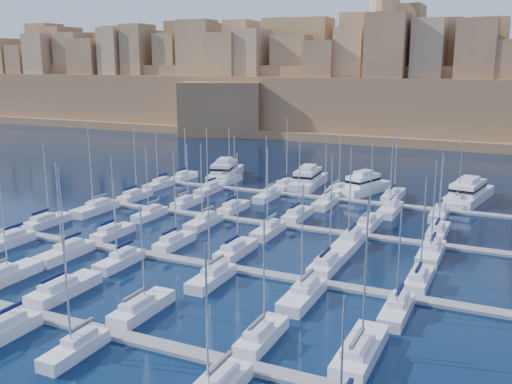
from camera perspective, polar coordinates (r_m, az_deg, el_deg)
The scene contains 52 objects.
ground at distance 88.03m, azimuth 0.60°, elevation -5.17°, with size 600.00×600.00×0.00m, color black.
pontoon_near at distance 60.90m, azimuth -13.14°, elevation -13.89°, with size 84.00×2.00×0.40m, color slate.
pontoon_mid_near at distance 77.79m, azimuth -3.09°, elevation -7.51°, with size 84.00×2.00×0.40m, color slate.
pontoon_mid_far at distance 96.76m, azimuth 3.05°, elevation -3.39°, with size 84.00×2.00×0.40m, color slate.
pontoon_far at distance 116.80m, azimuth 7.09°, elevation -0.63°, with size 84.00×2.00×0.40m, color slate.
sailboat_1 at distance 79.72m, azimuth -23.87°, elevation -7.70°, with size 3.04×10.13×15.01m.
sailboat_2 at distance 72.87m, azimuth -18.66°, elevation -9.17°, with size 3.02×10.08×15.73m.
sailboat_3 at distance 65.50m, azimuth -11.36°, elevation -11.30°, with size 2.75×9.16×12.54m.
sailboat_4 at distance 58.33m, azimuth 0.56°, elevation -14.20°, with size 2.50×8.35×12.93m.
sailboat_5 at distance 56.38m, azimuth 10.38°, elevation -15.40°, with size 3.14×10.48×15.56m.
sailboat_9 at distance 58.62m, azimuth -17.61°, elevation -14.72°, with size 2.30×7.68×12.21m.
sailboat_12 at distance 103.47m, azimuth -20.19°, elevation -2.79°, with size 2.71×9.02×14.39m.
sailboat_13 at distance 93.88m, azimuth -14.11°, elevation -3.95°, with size 2.51×8.35×13.15m.
sailboat_14 at distance 87.34m, azimuth -8.17°, elevation -4.94°, with size 2.54×8.46×14.77m.
sailboat_15 at distance 82.73m, azimuth -2.03°, elevation -5.83°, with size 2.77×9.24×15.18m.
sailboat_16 at distance 78.03m, azimuth 7.21°, elevation -7.09°, with size 2.95×9.82×15.89m.
sailboat_17 at distance 74.93m, azimuth 16.01°, elevation -8.39°, with size 2.55×8.49×13.90m.
sailboat_18 at distance 94.47m, azimuth -23.55°, elevation -4.55°, with size 2.68×8.94×12.77m.
sailboat_19 at distance 86.10m, azimuth -18.52°, elevation -5.76°, with size 2.89×9.62×14.16m.
sailboat_20 at distance 80.70m, azimuth -13.45°, elevation -6.70°, with size 2.55×8.49×12.25m.
sailboat_21 at distance 72.86m, azimuth -4.45°, elevation -8.54°, with size 2.65×8.84×11.74m.
sailboat_22 at distance 67.68m, azimuth 4.71°, elevation -10.25°, with size 2.90×9.68×14.38m.
sailboat_23 at distance 65.61m, azimuth 13.90°, elevation -11.39°, with size 2.57×8.56×13.25m.
sailboat_24 at distance 118.11m, azimuth -12.01°, elevation -0.38°, with size 2.65×8.83×15.32m.
sailboat_25 at distance 111.06m, azimuth -6.95°, elevation -1.05°, with size 2.51×8.36×12.39m.
sailboat_26 at distance 106.31m, azimuth -2.26°, elevation -1.58°, with size 2.60×8.68×14.54m.
sailboat_27 at distance 101.58m, azimuth 4.17°, elevation -2.29°, with size 2.77×9.24×14.36m.
sailboat_28 at distance 98.10m, azimuth 11.18°, elevation -3.06°, with size 2.85×9.51×15.06m.
sailboat_29 at distance 96.05m, azimuth 17.73°, elevation -3.79°, with size 2.75×9.16×13.28m.
sailboat_30 at distance 109.76m, azimuth -15.75°, elevation -1.58°, with size 3.15×10.49×18.01m.
sailboat_31 at distance 103.75m, azimuth -10.54°, elevation -2.17°, with size 2.45×8.17×13.25m.
sailboat_32 at distance 97.34m, azimuth -5.23°, elevation -2.99°, with size 2.75×9.17×14.52m.
sailboat_33 at distance 92.21m, azimuth 1.27°, elevation -3.85°, with size 2.68×8.92×14.46m.
sailboat_34 at distance 87.36m, azimuth 9.31°, elevation -4.96°, with size 3.03×10.11×15.63m.
sailboat_35 at distance 85.30m, azimuth 17.10°, elevation -5.83°, with size 2.94×9.81×14.62m.
sailboat_36 at distance 136.52m, azimuth -7.14°, elevation 1.56°, with size 2.46×8.21×12.38m.
sailboat_37 at distance 131.18m, azimuth -2.78°, elevation 1.19°, with size 2.70×8.98×13.09m.
sailboat_38 at distance 125.83m, azimuth 2.96°, elevation 0.70°, with size 2.98×9.95×15.72m.
sailboat_39 at distance 122.03m, azimuth 8.20°, elevation 0.19°, with size 3.03×10.10×14.30m.
sailboat_40 at distance 119.32m, azimuth 13.57°, elevation -0.33°, with size 3.03×10.10×14.91m.
sailboat_41 at distance 117.40m, azimuth 19.51°, elevation -0.93°, with size 2.89×9.63×14.32m.
sailboat_42 at distance 128.11m, azimuth -9.65°, elevation 0.74°, with size 2.70×9.00×12.69m.
sailboat_43 at distance 121.73m, azimuth -4.74°, elevation 0.24°, with size 2.58×8.59×14.30m.
sailboat_44 at distance 115.58m, azimuth 1.13°, elevation -0.40°, with size 2.67×8.89×13.34m.
sailboat_45 at distance 111.07m, azimuth 6.98°, elevation -1.04°, with size 2.80×9.33×14.52m.
sailboat_46 at distance 107.75m, azimuth 13.26°, elevation -1.72°, with size 2.97×9.90×14.79m.
sailboat_47 at distance 107.02m, azimuth 17.84°, elevation -2.12°, with size 2.62×8.72×12.16m.
motor_yacht_a at distance 136.46m, azimuth -3.10°, elevation 2.07°, with size 9.55×18.38×5.25m.
motor_yacht_b at distance 127.48m, azimuth 5.24°, elevation 1.26°, with size 6.17×16.75×5.25m.
motor_yacht_c at distance 122.89m, azimuth 10.76°, elevation 0.65°, with size 8.65×14.96×5.25m.
motor_yacht_d at distance 121.58m, azimuth 20.47°, elevation -0.08°, with size 8.65×19.04×5.25m.
fortified_city at distance 234.43m, azimuth 16.65°, elevation 9.29°, with size 460.00×108.95×59.52m.
Camera 1 is at (34.51, -76.25, 27.29)m, focal length 40.00 mm.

